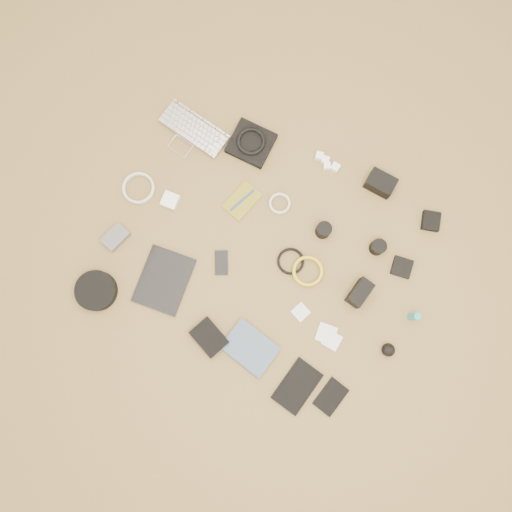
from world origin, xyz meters
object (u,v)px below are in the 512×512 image
at_px(tablet, 164,280).
at_px(headphone_case, 96,291).
at_px(dslr_camera, 381,183).
at_px(paperback, 238,363).
at_px(phone, 221,263).
at_px(laptop, 188,137).

distance_m(tablet, headphone_case, 0.28).
distance_m(dslr_camera, paperback, 0.98).
height_order(dslr_camera, tablet, dslr_camera).
xyz_separation_m(tablet, paperback, (0.43, -0.19, 0.00)).
height_order(dslr_camera, paperback, dslr_camera).
height_order(tablet, headphone_case, headphone_case).
xyz_separation_m(dslr_camera, paperback, (-0.25, -0.94, -0.02)).
height_order(headphone_case, paperback, headphone_case).
bearing_deg(paperback, phone, 47.86).
relative_size(laptop, headphone_case, 1.81).
bearing_deg(phone, tablet, -163.86).
height_order(dslr_camera, phone, dslr_camera).
relative_size(phone, paperback, 0.51).
height_order(tablet, paperback, paperback).
bearing_deg(phone, headphone_case, -168.03).
bearing_deg(tablet, phone, 37.10).
xyz_separation_m(tablet, headphone_case, (-0.24, -0.15, 0.02)).
bearing_deg(tablet, laptop, 101.78).
xyz_separation_m(phone, headphone_case, (-0.43, -0.32, 0.02)).
relative_size(laptop, dslr_camera, 2.59).
height_order(laptop, headphone_case, headphone_case).
bearing_deg(laptop, tablet, -63.07).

